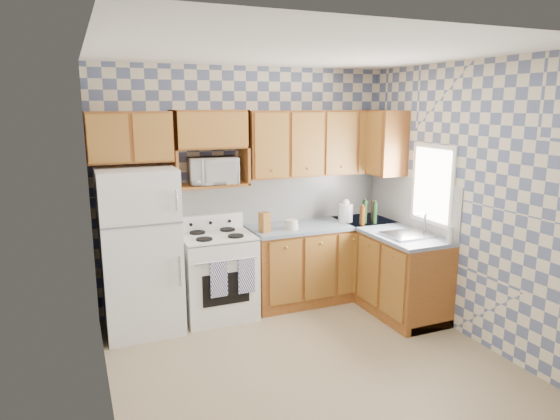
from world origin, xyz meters
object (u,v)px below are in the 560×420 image
object	(u,v)px
refrigerator	(140,251)
stove_body	(217,276)
microwave	(213,171)
electric_kettle	(346,213)

from	to	relation	value
refrigerator	stove_body	bearing A→B (deg)	1.78
refrigerator	microwave	bearing A→B (deg)	12.14
stove_body	refrigerator	bearing A→B (deg)	-178.22
stove_body	microwave	distance (m)	1.15
refrigerator	electric_kettle	world-z (taller)	refrigerator
microwave	electric_kettle	size ratio (longest dim) A/B	2.40
stove_body	electric_kettle	world-z (taller)	electric_kettle
electric_kettle	microwave	bearing A→B (deg)	174.28
refrigerator	electric_kettle	xyz separation A→B (m)	(2.39, 0.02, 0.19)
stove_body	electric_kettle	distance (m)	1.69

